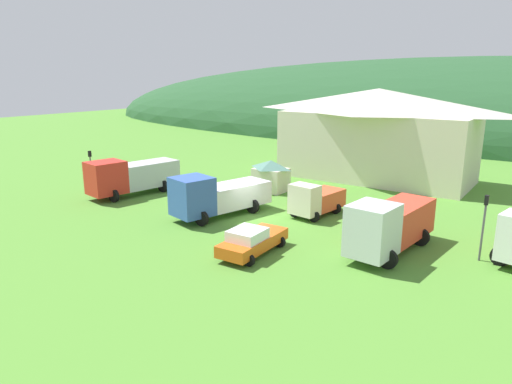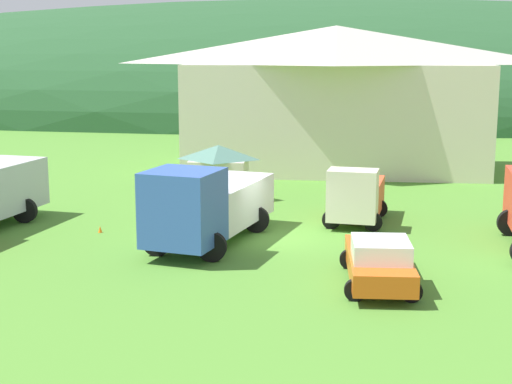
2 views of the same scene
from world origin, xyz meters
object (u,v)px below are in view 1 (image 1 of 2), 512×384
Objects in this scene: light_truck_cream at (315,199)px; play_shed_cream at (271,175)px; box_truck_blue at (216,195)px; traffic_cone_mid_row at (227,196)px; traffic_light_west at (91,166)px; crane_truck_red at (130,176)px; tow_truck_silver at (389,224)px; service_pickup_orange at (252,241)px; traffic_light_east at (484,221)px; traffic_cone_near_pickup at (183,202)px; depot_building at (377,133)px.

play_shed_cream is at bearing -114.93° from light_truck_cream.
play_shed_cream is 0.37× the size of box_truck_blue.
traffic_light_west is at bearing -156.42° from traffic_cone_mid_row.
tow_truck_silver is (23.39, -0.28, 0.03)m from crane_truck_red.
crane_truck_red is 1.64× the size of service_pickup_orange.
crane_truck_red is 14.06× the size of traffic_cone_mid_row.
traffic_cone_mid_row is (-9.54, 9.55, -0.83)m from service_pickup_orange.
traffic_light_west is 0.94× the size of traffic_light_east.
tow_truck_silver is 2.05× the size of traffic_light_east.
traffic_cone_mid_row is at bearing -118.07° from play_shed_cream.
box_truck_blue is (10.31, -0.60, -0.11)m from crane_truck_red.
crane_truck_red reaches higher than traffic_cone_near_pickup.
box_truck_blue is at bearing -104.01° from depot_building.
tow_truck_silver is 13.87× the size of traffic_cone_near_pickup.
play_shed_cream is 15.38m from service_pickup_orange.
depot_building is 34.68× the size of traffic_cone_near_pickup.
traffic_cone_mid_row is at bearing -100.70° from tow_truck_silver.
traffic_light_west reaches higher than traffic_cone_mid_row.
service_pickup_orange is at bearing 69.21° from box_truck_blue.
tow_truck_silver is at bearing 0.93° from traffic_light_west.
tow_truck_silver is 1.54× the size of service_pickup_orange.
tow_truck_silver is at bearing -3.79° from traffic_cone_near_pickup.
crane_truck_red is 1.03× the size of box_truck_blue.
service_pickup_orange is at bearing -48.05° from tow_truck_silver.
light_truck_cream is 8.60× the size of traffic_cone_near_pickup.
traffic_light_west is at bearing -69.67° from light_truck_cream.
depot_building is 15.38m from light_truck_cream.
traffic_light_east is (32.70, 2.33, 0.14)m from traffic_light_west.
traffic_cone_mid_row is at bearing -137.39° from service_pickup_orange.
tow_truck_silver reaches higher than service_pickup_orange.
crane_truck_red is at bearing -170.50° from traffic_cone_near_pickup.
depot_building is 21.02m from tow_truck_silver.
tow_truck_silver is 8.20m from service_pickup_orange.
crane_truck_red is at bearing -79.51° from box_truck_blue.
box_truck_blue reaches higher than light_truck_cream.
crane_truck_red reaches higher than traffic_cone_mid_row.
crane_truck_red reaches higher than play_shed_cream.
play_shed_cream is at bearing 141.44° from crane_truck_red.
traffic_light_west is (-4.57, -0.73, 0.50)m from crane_truck_red.
service_pickup_orange is 21.89m from traffic_light_west.
crane_truck_red is at bearing -138.33° from play_shed_cream.
crane_truck_red reaches higher than light_truck_cream.
traffic_light_east reaches higher than traffic_light_west.
box_truck_blue is at bearing -59.08° from traffic_cone_mid_row.
box_truck_blue reaches higher than traffic_cone_mid_row.
box_truck_blue is (-4.85, -19.45, -3.03)m from depot_building.
play_shed_cream is at bearing 62.18° from traffic_cone_near_pickup.
box_truck_blue is 1.04× the size of tow_truck_silver.
box_truck_blue reaches higher than traffic_cone_near_pickup.
tow_truck_silver is at bearing -158.34° from traffic_light_east.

